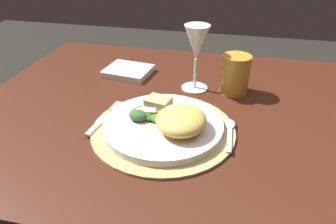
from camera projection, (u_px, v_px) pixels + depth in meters
dining_table at (197, 151)px, 0.87m from camera, size 1.19×0.83×0.72m
placemat at (163, 129)px, 0.72m from camera, size 0.33×0.33×0.01m
dinner_plate at (163, 125)px, 0.71m from camera, size 0.27×0.27×0.02m
pasta_serving at (181, 120)px, 0.67m from camera, size 0.12×0.13×0.05m
salad_greens at (144, 114)px, 0.72m from camera, size 0.10×0.07×0.02m
bread_piece at (158, 102)px, 0.77m from camera, size 0.07×0.06×0.02m
fork at (103, 119)px, 0.75m from camera, size 0.03×0.16×0.00m
spoon at (230, 129)px, 0.71m from camera, size 0.03×0.13×0.01m
napkin at (128, 71)px, 0.99m from camera, size 0.15×0.13×0.02m
wine_glass at (197, 45)px, 0.84m from camera, size 0.08×0.08×0.18m
amber_tumbler at (235, 74)px, 0.86m from camera, size 0.08×0.08×0.11m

